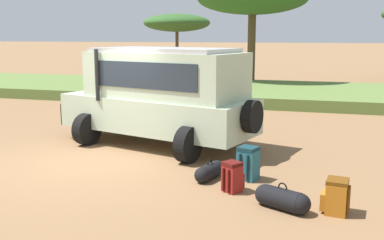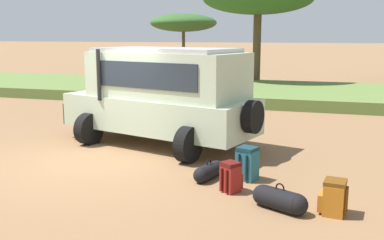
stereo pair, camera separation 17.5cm
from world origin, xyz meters
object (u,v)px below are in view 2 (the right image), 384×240
at_px(backpack_beside_front_wheel, 248,164).
at_px(safari_vehicle, 163,94).
at_px(backpack_near_rear_wheel, 334,198).
at_px(duffel_bag_low_black_case, 280,200).
at_px(duffel_bag_soft_canvas, 209,171).
at_px(backpack_cluster_center, 231,177).
at_px(acacia_tree_far_left, 183,23).

bearing_deg(backpack_beside_front_wheel, safari_vehicle, 139.98).
xyz_separation_m(backpack_beside_front_wheel, backpack_near_rear_wheel, (1.58, -1.27, -0.05)).
xyz_separation_m(backpack_beside_front_wheel, duffel_bag_low_black_case, (0.76, -1.35, -0.15)).
xyz_separation_m(backpack_beside_front_wheel, duffel_bag_soft_canvas, (-0.72, -0.18, -0.17)).
xyz_separation_m(backpack_cluster_center, backpack_near_rear_wheel, (1.74, -0.52, 0.00)).
distance_m(safari_vehicle, backpack_near_rear_wheel, 5.45).
relative_size(backpack_near_rear_wheel, acacia_tree_far_left, 0.10).
relative_size(duffel_bag_low_black_case, acacia_tree_far_left, 0.17).
bearing_deg(backpack_near_rear_wheel, duffel_bag_low_black_case, -174.47).
xyz_separation_m(backpack_cluster_center, duffel_bag_soft_canvas, (-0.56, 0.58, -0.11)).
xyz_separation_m(backpack_cluster_center, duffel_bag_low_black_case, (0.92, -0.60, -0.09)).
height_order(safari_vehicle, backpack_beside_front_wheel, safari_vehicle).
relative_size(safari_vehicle, backpack_cluster_center, 9.97).
relative_size(duffel_bag_soft_canvas, acacia_tree_far_left, 0.16).
relative_size(safari_vehicle, duffel_bag_soft_canvas, 6.41).
relative_size(safari_vehicle, acacia_tree_far_left, 1.02).
height_order(backpack_beside_front_wheel, backpack_cluster_center, backpack_beside_front_wheel).
bearing_deg(duffel_bag_soft_canvas, backpack_cluster_center, -45.80).
distance_m(backpack_near_rear_wheel, acacia_tree_far_left, 30.44).
relative_size(backpack_beside_front_wheel, duffel_bag_low_black_case, 0.72).
height_order(backpack_cluster_center, duffel_bag_soft_canvas, backpack_cluster_center).
relative_size(backpack_beside_front_wheel, acacia_tree_far_left, 0.12).
height_order(safari_vehicle, duffel_bag_soft_canvas, safari_vehicle).
distance_m(backpack_beside_front_wheel, backpack_near_rear_wheel, 2.03).
bearing_deg(acacia_tree_far_left, duffel_bag_soft_canvas, -70.68).
height_order(backpack_near_rear_wheel, duffel_bag_low_black_case, backpack_near_rear_wheel).
bearing_deg(safari_vehicle, duffel_bag_soft_canvas, -51.75).
bearing_deg(backpack_beside_front_wheel, backpack_cluster_center, -101.97).
xyz_separation_m(safari_vehicle, duffel_bag_soft_canvas, (1.83, -2.32, -1.14)).
relative_size(backpack_cluster_center, duffel_bag_soft_canvas, 0.64).
xyz_separation_m(safari_vehicle, backpack_near_rear_wheel, (4.13, -3.41, -1.03)).
height_order(safari_vehicle, duffel_bag_low_black_case, safari_vehicle).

